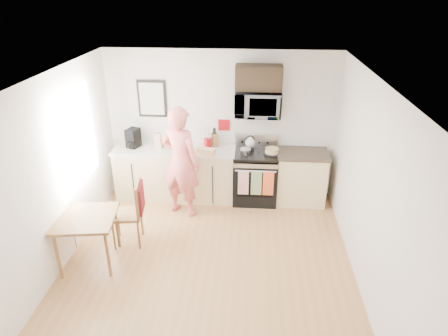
# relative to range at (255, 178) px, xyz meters

# --- Properties ---
(floor) EXTENTS (4.60, 4.60, 0.00)m
(floor) POSITION_rel_range_xyz_m (-0.63, -1.98, -0.44)
(floor) COLOR #9F6C3D
(floor) RESTS_ON ground
(back_wall) EXTENTS (4.00, 0.04, 2.60)m
(back_wall) POSITION_rel_range_xyz_m (-0.63, 0.32, 0.86)
(back_wall) COLOR silver
(back_wall) RESTS_ON floor
(front_wall) EXTENTS (4.00, 0.04, 2.60)m
(front_wall) POSITION_rel_range_xyz_m (-0.63, -4.28, 0.86)
(front_wall) COLOR silver
(front_wall) RESTS_ON floor
(left_wall) EXTENTS (0.04, 4.60, 2.60)m
(left_wall) POSITION_rel_range_xyz_m (-2.63, -1.98, 0.86)
(left_wall) COLOR silver
(left_wall) RESTS_ON floor
(right_wall) EXTENTS (0.04, 4.60, 2.60)m
(right_wall) POSITION_rel_range_xyz_m (1.37, -1.98, 0.86)
(right_wall) COLOR silver
(right_wall) RESTS_ON floor
(ceiling) EXTENTS (4.00, 4.60, 0.04)m
(ceiling) POSITION_rel_range_xyz_m (-0.63, -1.98, 2.16)
(ceiling) COLOR silver
(ceiling) RESTS_ON back_wall
(window) EXTENTS (0.06, 1.40, 1.50)m
(window) POSITION_rel_range_xyz_m (-2.59, -1.18, 1.11)
(window) COLOR silver
(window) RESTS_ON left_wall
(cabinet_left) EXTENTS (2.10, 0.60, 0.90)m
(cabinet_left) POSITION_rel_range_xyz_m (-1.43, 0.02, 0.01)
(cabinet_left) COLOR beige
(cabinet_left) RESTS_ON floor
(countertop_left) EXTENTS (2.14, 0.64, 0.04)m
(countertop_left) POSITION_rel_range_xyz_m (-1.43, 0.02, 0.48)
(countertop_left) COLOR beige
(countertop_left) RESTS_ON cabinet_left
(cabinet_right) EXTENTS (0.84, 0.60, 0.90)m
(cabinet_right) POSITION_rel_range_xyz_m (0.80, 0.02, 0.01)
(cabinet_right) COLOR beige
(cabinet_right) RESTS_ON floor
(countertop_right) EXTENTS (0.88, 0.64, 0.04)m
(countertop_right) POSITION_rel_range_xyz_m (0.80, 0.02, 0.48)
(countertop_right) COLOR black
(countertop_right) RESTS_ON cabinet_right
(range) EXTENTS (0.76, 0.70, 1.16)m
(range) POSITION_rel_range_xyz_m (0.00, 0.00, 0.00)
(range) COLOR black
(range) RESTS_ON floor
(microwave) EXTENTS (0.76, 0.51, 0.42)m
(microwave) POSITION_rel_range_xyz_m (-0.00, 0.10, 1.32)
(microwave) COLOR #ABACB0
(microwave) RESTS_ON back_wall
(upper_cabinet) EXTENTS (0.76, 0.35, 0.40)m
(upper_cabinet) POSITION_rel_range_xyz_m (-0.00, 0.15, 1.74)
(upper_cabinet) COLOR black
(upper_cabinet) RESTS_ON back_wall
(wall_art) EXTENTS (0.50, 0.04, 0.65)m
(wall_art) POSITION_rel_range_xyz_m (-1.83, 0.30, 1.31)
(wall_art) COLOR black
(wall_art) RESTS_ON back_wall
(wall_trivet) EXTENTS (0.20, 0.02, 0.20)m
(wall_trivet) POSITION_rel_range_xyz_m (-0.58, 0.31, 0.86)
(wall_trivet) COLOR #A00D13
(wall_trivet) RESTS_ON back_wall
(person) EXTENTS (0.81, 0.68, 1.88)m
(person) POSITION_rel_range_xyz_m (-1.22, -0.53, 0.50)
(person) COLOR #CC4138
(person) RESTS_ON floor
(dining_table) EXTENTS (0.79, 0.79, 0.74)m
(dining_table) POSITION_rel_range_xyz_m (-2.28, -1.94, 0.21)
(dining_table) COLOR brown
(dining_table) RESTS_ON floor
(chair) EXTENTS (0.52, 0.48, 1.00)m
(chair) POSITION_rel_range_xyz_m (-1.74, -1.43, 0.21)
(chair) COLOR brown
(chair) RESTS_ON floor
(knife_block) EXTENTS (0.15, 0.17, 0.22)m
(knife_block) POSITION_rel_range_xyz_m (-0.73, 0.21, 0.62)
(knife_block) COLOR brown
(knife_block) RESTS_ON countertop_left
(utensil_crock) EXTENTS (0.13, 0.13, 0.39)m
(utensil_crock) POSITION_rel_range_xyz_m (-0.85, 0.14, 0.66)
(utensil_crock) COLOR #A00D13
(utensil_crock) RESTS_ON countertop_left
(fruit_bowl) EXTENTS (0.30, 0.30, 0.11)m
(fruit_bowl) POSITION_rel_range_xyz_m (-1.64, 0.20, 0.55)
(fruit_bowl) COLOR white
(fruit_bowl) RESTS_ON countertop_left
(milk_carton) EXTENTS (0.12, 0.12, 0.28)m
(milk_carton) POSITION_rel_range_xyz_m (-1.71, 0.02, 0.64)
(milk_carton) COLOR #D5BD80
(milk_carton) RESTS_ON countertop_left
(coffee_maker) EXTENTS (0.25, 0.30, 0.33)m
(coffee_maker) POSITION_rel_range_xyz_m (-2.16, 0.05, 0.66)
(coffee_maker) COLOR black
(coffee_maker) RESTS_ON countertop_left
(bread_bag) EXTENTS (0.34, 0.24, 0.11)m
(bread_bag) POSITION_rel_range_xyz_m (-0.85, -0.20, 0.56)
(bread_bag) COLOR tan
(bread_bag) RESTS_ON countertop_left
(cake) EXTENTS (0.28, 0.28, 0.09)m
(cake) POSITION_rel_range_xyz_m (0.27, -0.02, 0.53)
(cake) COLOR black
(cake) RESTS_ON range
(kettle) EXTENTS (0.18, 0.18, 0.22)m
(kettle) POSITION_rel_range_xyz_m (-0.11, 0.22, 0.58)
(kettle) COLOR white
(kettle) RESTS_ON range
(pot) EXTENTS (0.19, 0.32, 0.09)m
(pot) POSITION_rel_range_xyz_m (-0.18, -0.08, 0.54)
(pot) COLOR #ABACB0
(pot) RESTS_ON range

